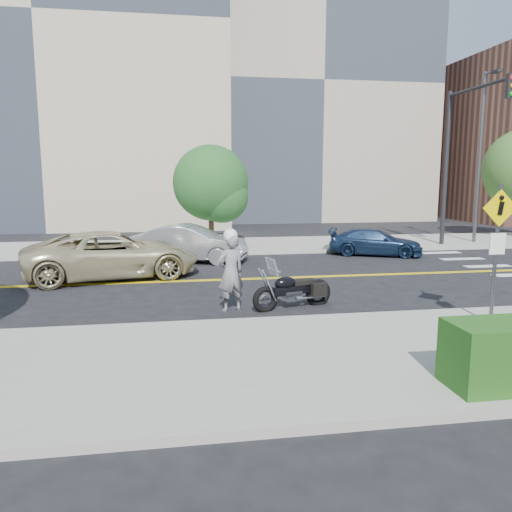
{
  "coord_description": "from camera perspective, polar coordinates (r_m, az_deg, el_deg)",
  "views": [
    {
      "loc": [
        -2.49,
        -15.78,
        3.29
      ],
      "look_at": [
        -0.37,
        -2.77,
        1.2
      ],
      "focal_mm": 35.0,
      "sensor_mm": 36.0,
      "label": 1
    }
  ],
  "objects": [
    {
      "name": "suv",
      "position": [
        17.01,
        -16.06,
        0.15
      ],
      "size": [
        6.0,
        3.71,
        1.55
      ],
      "primitive_type": "imported",
      "rotation": [
        0.0,
        0.0,
        1.79
      ],
      "color": "beige",
      "rests_on": "ground"
    },
    {
      "name": "traffic_light",
      "position": [
        24.35,
        22.11,
        11.62
      ],
      "size": [
        0.28,
        4.5,
        7.0
      ],
      "color": "black",
      "rests_on": "sidewalk_far"
    },
    {
      "name": "sidewalk_near",
      "position": [
        9.22,
        7.18,
        -11.45
      ],
      "size": [
        60.0,
        5.0,
        0.15
      ],
      "primitive_type": "cube",
      "color": "#9E9B91",
      "rests_on": "ground_plane"
    },
    {
      "name": "building_left",
      "position": [
        39.6,
        -21.53,
        21.86
      ],
      "size": [
        22.0,
        14.0,
        25.0
      ],
      "primitive_type": "cube",
      "color": "tan",
      "rests_on": "ground_plane"
    },
    {
      "name": "building_mid",
      "position": [
        43.6,
        5.02,
        17.83
      ],
      "size": [
        18.0,
        14.0,
        20.0
      ],
      "primitive_type": "cube",
      "color": "#A39984",
      "rests_on": "ground_plane"
    },
    {
      "name": "motorcycle",
      "position": [
        12.64,
        4.29,
        -3.0
      ],
      "size": [
        2.28,
        1.29,
        1.33
      ],
      "primitive_type": null,
      "rotation": [
        0.0,
        0.0,
        0.31
      ],
      "color": "black",
      "rests_on": "ground"
    },
    {
      "name": "sidewalk_far",
      "position": [
        23.63,
        -3.12,
        1.18
      ],
      "size": [
        60.0,
        5.0,
        0.15
      ],
      "primitive_type": "cube",
      "color": "#9E9B91",
      "rests_on": "ground_plane"
    },
    {
      "name": "motorcyclist",
      "position": [
        12.27,
        -2.9,
        -1.64
      ],
      "size": [
        0.82,
        0.68,
        2.06
      ],
      "rotation": [
        0.0,
        0.0,
        3.5
      ],
      "color": "#A9A9AE",
      "rests_on": "ground"
    },
    {
      "name": "parked_car_blue",
      "position": [
        21.77,
        13.45,
        1.57
      ],
      "size": [
        4.19,
        2.97,
        1.13
      ],
      "primitive_type": "imported",
      "rotation": [
        0.0,
        0.0,
        1.17
      ],
      "color": "navy",
      "rests_on": "ground"
    },
    {
      "name": "parked_car_silver",
      "position": [
        19.64,
        -7.56,
        1.43
      ],
      "size": [
        4.67,
        2.83,
        1.45
      ],
      "primitive_type": "imported",
      "rotation": [
        0.0,
        0.0,
        1.25
      ],
      "color": "#9D9EA4",
      "rests_on": "ground"
    },
    {
      "name": "pedestrian_sign",
      "position": [
        11.67,
        25.84,
        1.57
      ],
      "size": [
        0.78,
        0.08,
        3.0
      ],
      "color": "#4C4C51",
      "rests_on": "sidewalk_near"
    },
    {
      "name": "lamp_post",
      "position": [
        26.59,
        24.17,
        10.09
      ],
      "size": [
        0.16,
        0.16,
        8.0
      ],
      "primitive_type": "cylinder",
      "color": "#4C4C51",
      "rests_on": "sidewalk_far"
    },
    {
      "name": "tree_far_a",
      "position": [
        23.41,
        -5.2,
        8.31
      ],
      "size": [
        3.49,
        3.49,
        4.77
      ],
      "rotation": [
        0.0,
        0.0,
        0.02
      ],
      "color": "#382619",
      "rests_on": "ground"
    },
    {
      "name": "ground_plane",
      "position": [
        16.31,
        -0.27,
        -2.63
      ],
      "size": [
        120.0,
        120.0,
        0.0
      ],
      "primitive_type": "plane",
      "color": "black",
      "rests_on": "ground"
    }
  ]
}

